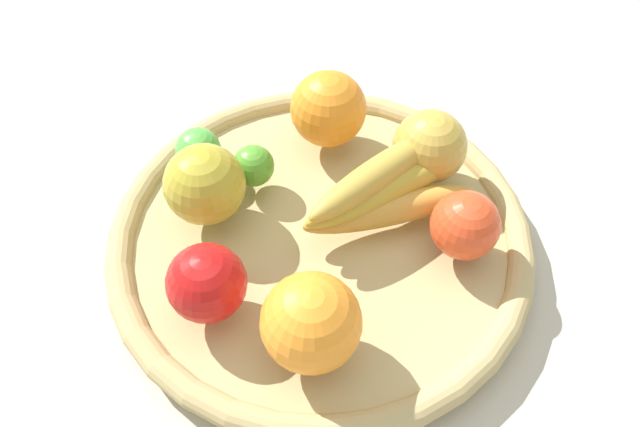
% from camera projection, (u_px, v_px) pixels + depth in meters
% --- Properties ---
extents(ground_plane, '(2.40, 2.40, 0.00)m').
position_uv_depth(ground_plane, '(320.00, 249.00, 0.65)').
color(ground_plane, '#B6AD9D').
rests_on(ground_plane, ground).
extents(basket, '(0.42, 0.42, 0.04)m').
position_uv_depth(basket, '(320.00, 238.00, 0.64)').
color(basket, tan).
rests_on(basket, ground_plane).
extents(apple_3, '(0.10, 0.10, 0.08)m').
position_uv_depth(apple_3, '(430.00, 147.00, 0.64)').
color(apple_3, gold).
rests_on(apple_3, basket).
extents(banana_bunch, '(0.16, 0.17, 0.06)m').
position_uv_depth(banana_bunch, '(385.00, 191.00, 0.61)').
color(banana_bunch, '#BC8A34').
rests_on(banana_bunch, basket).
extents(lime_1, '(0.04, 0.04, 0.04)m').
position_uv_depth(lime_1, '(254.00, 166.00, 0.64)').
color(lime_1, '#4C942A').
rests_on(lime_1, basket).
extents(apple_0, '(0.11, 0.11, 0.08)m').
position_uv_depth(apple_0, '(205.00, 182.00, 0.60)').
color(apple_0, '#AB9A2B').
rests_on(apple_0, basket).
extents(orange_1, '(0.10, 0.10, 0.08)m').
position_uv_depth(orange_1, '(311.00, 323.00, 0.51)').
color(orange_1, orange).
rests_on(orange_1, basket).
extents(orange_0, '(0.10, 0.10, 0.08)m').
position_uv_depth(orange_0, '(328.00, 109.00, 0.67)').
color(orange_0, orange).
rests_on(orange_0, basket).
extents(apple_2, '(0.08, 0.08, 0.07)m').
position_uv_depth(apple_2, '(465.00, 223.00, 0.58)').
color(apple_2, '#DF4421').
rests_on(apple_2, basket).
extents(apple_1, '(0.10, 0.10, 0.07)m').
position_uv_depth(apple_1, '(207.00, 283.00, 0.54)').
color(apple_1, red).
rests_on(apple_1, basket).
extents(lime_0, '(0.06, 0.06, 0.05)m').
position_uv_depth(lime_0, '(198.00, 150.00, 0.65)').
color(lime_0, '#4FA840').
rests_on(lime_0, basket).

